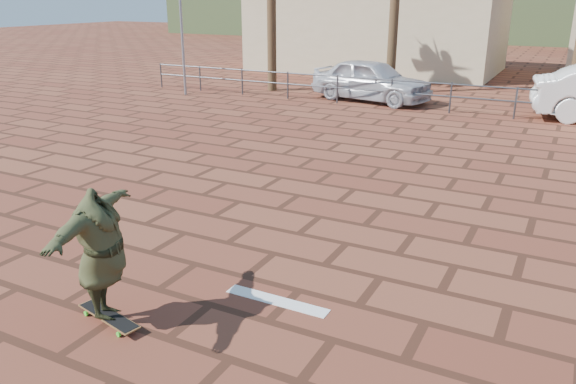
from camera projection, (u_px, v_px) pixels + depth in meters
name	position (u px, v px, depth m)	size (l,w,h in m)	color
ground	(274.00, 253.00, 8.44)	(120.00, 120.00, 0.00)	brown
paint_stripe	(277.00, 301.00, 7.13)	(1.40, 0.22, 0.01)	white
guardrail	(451.00, 93.00, 18.27)	(24.06, 0.06, 1.00)	#47494F
building_west	(378.00, 24.00, 28.72)	(12.60, 7.60, 4.50)	beige
hill_front	(547.00, 3.00, 49.32)	(70.00, 18.00, 6.00)	#384C28
longboard	(109.00, 316.00, 6.64)	(1.01, 0.43, 0.10)	olive
skateboarder	(101.00, 254.00, 6.37)	(1.96, 0.53, 1.59)	#363A1F
car_silver	(371.00, 80.00, 20.42)	(1.79, 4.45, 1.52)	silver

